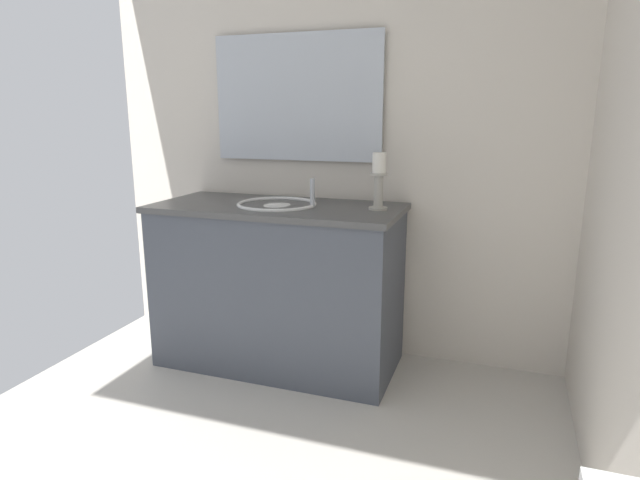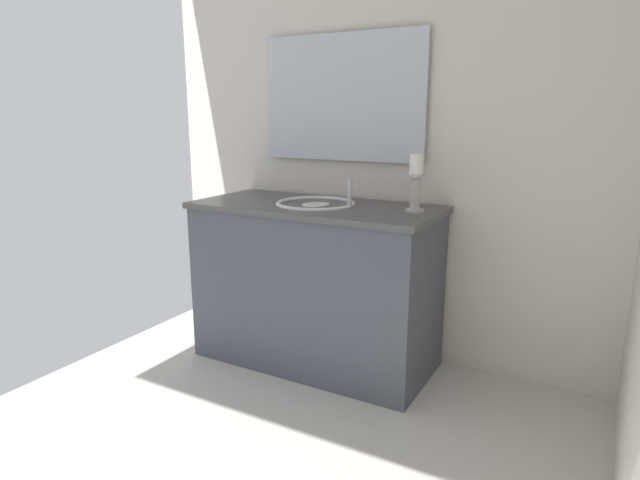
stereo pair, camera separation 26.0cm
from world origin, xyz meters
name	(u,v)px [view 2 (the right image)]	position (x,y,z in m)	size (l,w,h in m)	color
wall_left	(375,126)	(-1.40, 0.00, 1.23)	(0.04, 2.54, 2.45)	silver
vanity_cabinet	(316,284)	(-1.07, -0.17, 0.42)	(0.58, 1.25, 0.85)	#474C56
sink_basin	(316,212)	(-1.07, -0.17, 0.81)	(0.40, 0.40, 0.24)	white
mirror	(342,98)	(-1.35, -0.17, 1.37)	(0.02, 0.93, 0.65)	silver
candle_holder_tall	(416,181)	(-1.12, 0.33, 0.99)	(0.09, 0.09, 0.27)	#B7B2A5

